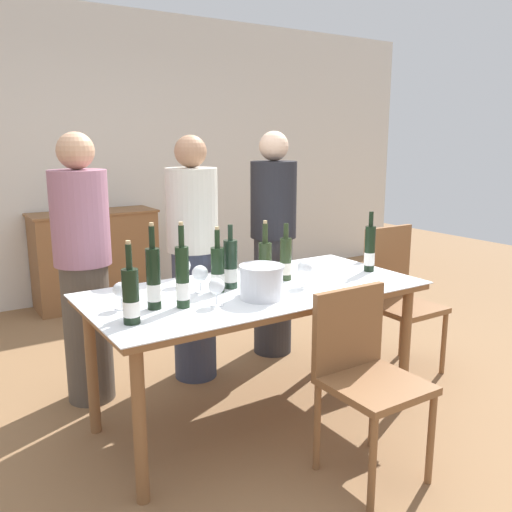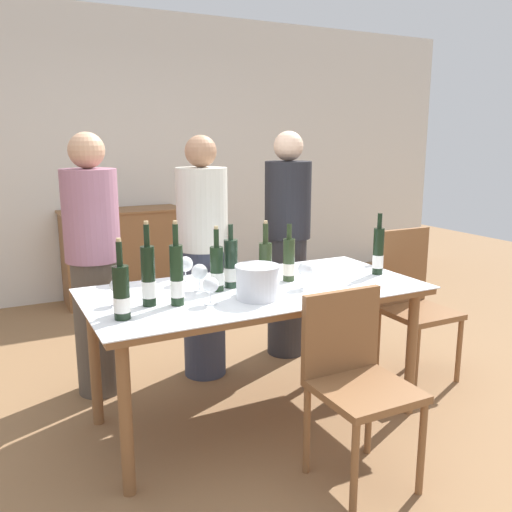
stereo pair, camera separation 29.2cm
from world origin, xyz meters
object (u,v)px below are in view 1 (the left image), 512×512
object	(u,v)px
wine_bottle_3	(131,297)
wine_bottle_4	(265,265)
wine_bottle_6	(182,278)
wine_bottle_7	(218,270)
wine_bottle_5	(154,280)
person_guest_right	(273,245)
wine_bottle_1	(286,260)
wine_glass_3	(200,274)
wine_glass_1	(183,266)
chair_right_end	(396,290)
wine_bottle_0	(231,266)
wine_glass_4	(216,287)
wine_bottle_2	(370,250)
ice_bucket	(261,281)
sideboard_cabinet	(96,258)
person_guest_left	(193,261)
wine_glass_0	(305,269)
chair_near_front	(363,368)
person_host	(84,271)
wine_glass_2	(121,291)
dining_table	(256,301)

from	to	relation	value
wine_bottle_3	wine_bottle_4	distance (m)	0.85
wine_bottle_6	wine_bottle_7	size ratio (longest dim) A/B	1.19
wine_bottle_5	person_guest_right	world-z (taller)	person_guest_right
wine_bottle_1	wine_glass_3	distance (m)	0.53
wine_bottle_3	wine_glass_1	xyz separation A→B (m)	(0.47, 0.46, -0.01)
wine_bottle_7	chair_right_end	size ratio (longest dim) A/B	0.36
wine_bottle_0	wine_glass_4	world-z (taller)	wine_bottle_0
wine_glass_1	person_guest_right	distance (m)	1.08
wine_bottle_6	wine_bottle_2	bearing A→B (deg)	1.93
ice_bucket	wine_bottle_3	xyz separation A→B (m)	(-0.69, -0.01, 0.03)
sideboard_cabinet	wine_bottle_7	xyz separation A→B (m)	(-0.11, -2.62, 0.44)
person_guest_left	wine_bottle_4	bearing A→B (deg)	-82.88
wine_bottle_6	wine_glass_0	distance (m)	0.73
wine_bottle_1	wine_glass_0	size ratio (longest dim) A/B	2.23
wine_bottle_1	wine_bottle_4	xyz separation A→B (m)	(-0.19, -0.07, 0.00)
wine_bottle_1	wine_bottle_7	size ratio (longest dim) A/B	0.94
wine_bottle_6	wine_glass_1	size ratio (longest dim) A/B	2.70
wine_glass_4	chair_near_front	xyz separation A→B (m)	(0.49, -0.52, -0.35)
wine_glass_1	wine_bottle_7	bearing A→B (deg)	-65.84
wine_glass_4	chair_near_front	size ratio (longest dim) A/B	0.16
wine_bottle_2	wine_glass_0	distance (m)	0.56
wine_bottle_0	wine_bottle_3	size ratio (longest dim) A/B	0.94
wine_bottle_0	wine_bottle_7	xyz separation A→B (m)	(-0.10, -0.03, -0.01)
wine_glass_1	wine_bottle_2	bearing A→B (deg)	-16.38
wine_bottle_7	ice_bucket	bearing A→B (deg)	-61.12
wine_bottle_4	person_guest_left	distance (m)	0.72
wine_bottle_4	wine_glass_1	xyz separation A→B (m)	(-0.36, 0.28, -0.02)
wine_bottle_3	wine_glass_4	world-z (taller)	wine_bottle_3
wine_bottle_5	wine_glass_4	world-z (taller)	wine_bottle_5
wine_bottle_4	person_guest_right	bearing A→B (deg)	52.79
wine_glass_3	person_host	world-z (taller)	person_host
wine_bottle_6	wine_glass_1	bearing A→B (deg)	64.61
wine_glass_2	wine_glass_4	size ratio (longest dim) A/B	0.95
dining_table	person_host	bearing A→B (deg)	133.70
wine_bottle_5	person_guest_right	xyz separation A→B (m)	(1.26, 0.82, -0.10)
chair_right_end	wine_bottle_0	bearing A→B (deg)	-179.47
wine_glass_3	wine_bottle_1	bearing A→B (deg)	-4.28
wine_bottle_3	person_guest_right	size ratio (longest dim) A/B	0.23
wine_glass_4	wine_glass_2	bearing A→B (deg)	153.92
wine_bottle_7	chair_near_front	distance (m)	0.90
chair_near_front	person_host	size ratio (longest dim) A/B	0.55
wine_glass_1	person_guest_right	size ratio (longest dim) A/B	0.10
wine_bottle_1	wine_bottle_4	world-z (taller)	wine_bottle_4
wine_glass_1	person_guest_left	xyz separation A→B (m)	(0.27, 0.43, -0.08)
wine_glass_2	wine_bottle_1	bearing A→B (deg)	0.87
sideboard_cabinet	wine_glass_3	size ratio (longest dim) A/B	7.92
sideboard_cabinet	wine_bottle_0	xyz separation A→B (m)	(-0.01, -2.59, 0.45)
person_host	person_guest_left	distance (m)	0.69
wine_bottle_6	person_host	world-z (taller)	person_host
wine_glass_1	person_host	size ratio (longest dim) A/B	0.10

